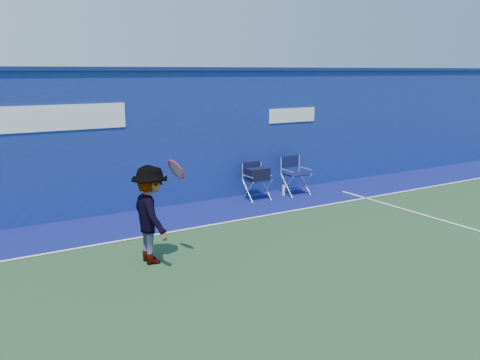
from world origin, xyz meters
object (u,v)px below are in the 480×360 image
water_bottle (284,190)px  tennis_player (151,214)px  directors_chair_left (257,184)px  directors_chair_right (295,183)px

water_bottle → tennis_player: bearing=-150.4°
directors_chair_left → water_bottle: size_ratio=3.41×
directors_chair_left → water_bottle: (0.78, -0.01, -0.25)m
directors_chair_right → water_bottle: size_ratio=3.60×
directors_chair_left → tennis_player: (-3.62, -2.51, 0.41)m
directors_chair_left → directors_chair_right: (1.10, -0.06, -0.08)m
directors_chair_right → water_bottle: 0.36m
directors_chair_left → tennis_player: size_ratio=0.54×
water_bottle → directors_chair_left: bearing=179.2°
directors_chair_left → tennis_player: bearing=-145.2°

